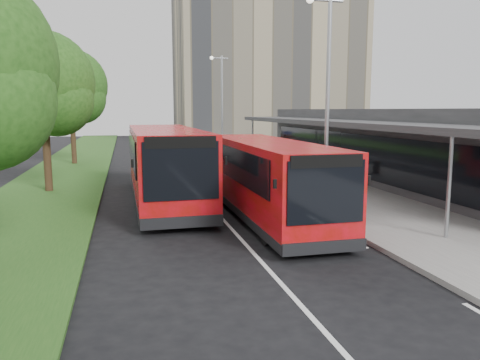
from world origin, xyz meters
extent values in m
plane|color=black|center=(0.00, 0.00, 0.00)|extent=(120.00, 120.00, 0.00)
cube|color=slate|center=(6.00, 20.00, 0.07)|extent=(5.00, 80.00, 0.15)
cube|color=#224E19|center=(-7.00, 20.00, 0.05)|extent=(5.00, 80.00, 0.10)
cube|color=silver|center=(0.00, 15.00, 0.01)|extent=(0.12, 70.00, 0.01)
cube|color=silver|center=(3.30, -2.00, 0.01)|extent=(0.12, 2.00, 0.01)
cube|color=silver|center=(3.30, 4.00, 0.01)|extent=(0.12, 2.00, 0.01)
cube|color=silver|center=(3.30, 10.00, 0.01)|extent=(0.12, 2.00, 0.01)
cube|color=silver|center=(3.30, 16.00, 0.01)|extent=(0.12, 2.00, 0.01)
cube|color=silver|center=(3.30, 22.00, 0.01)|extent=(0.12, 2.00, 0.01)
cube|color=silver|center=(3.30, 28.00, 0.01)|extent=(0.12, 2.00, 0.01)
cube|color=silver|center=(3.30, 34.00, 0.01)|extent=(0.12, 2.00, 0.01)
cube|color=silver|center=(3.30, 40.00, 0.01)|extent=(0.12, 2.00, 0.01)
cube|color=silver|center=(3.30, 46.00, 0.01)|extent=(0.12, 2.00, 0.01)
cube|color=tan|center=(14.00, 42.00, 9.00)|extent=(22.00, 12.00, 18.00)
cube|color=#2B2B2E|center=(11.00, 8.00, 2.00)|extent=(5.00, 26.00, 4.00)
cube|color=black|center=(8.48, 8.00, 1.60)|extent=(0.06, 24.00, 2.20)
cube|color=#2B2B2E|center=(7.20, 8.00, 3.30)|extent=(2.80, 26.00, 0.25)
cylinder|color=gray|center=(5.90, -3.00, 1.65)|extent=(0.12, 0.12, 3.30)
cylinder|color=gray|center=(5.90, 19.00, 1.65)|extent=(0.12, 0.12, 3.30)
cylinder|color=#392316|center=(-7.00, 9.00, 1.86)|extent=(0.36, 0.36, 3.73)
sphere|color=#1C4412|center=(-7.00, 9.00, 5.25)|extent=(4.74, 4.74, 4.74)
sphere|color=#1C4412|center=(-6.40, 8.60, 4.41)|extent=(3.39, 3.39, 3.39)
sphere|color=#1C4412|center=(-7.50, 9.50, 4.66)|extent=(3.73, 3.73, 3.73)
cylinder|color=#392316|center=(-7.00, 21.00, 2.02)|extent=(0.36, 0.36, 4.04)
sphere|color=#1C4412|center=(-7.00, 21.00, 5.69)|extent=(5.14, 5.14, 5.14)
sphere|color=#1C4412|center=(-6.40, 20.60, 4.77)|extent=(3.67, 3.67, 3.67)
sphere|color=#1C4412|center=(-7.50, 21.50, 5.05)|extent=(4.04, 4.04, 4.04)
cylinder|color=gray|center=(4.20, 2.00, 4.15)|extent=(0.16, 0.16, 8.00)
cylinder|color=gray|center=(4.00, 2.00, 7.95)|extent=(1.40, 0.10, 0.10)
cylinder|color=gray|center=(4.20, 22.00, 4.15)|extent=(0.16, 0.16, 8.00)
cylinder|color=gray|center=(4.00, 22.00, 7.95)|extent=(1.40, 0.10, 0.10)
sphere|color=silver|center=(3.40, 22.00, 7.95)|extent=(0.28, 0.28, 0.28)
cube|color=red|center=(1.61, 1.22, 1.59)|extent=(2.41, 9.95, 2.51)
cube|color=black|center=(1.61, 1.22, 0.36)|extent=(2.43, 9.97, 0.28)
cube|color=black|center=(1.63, -3.77, 1.85)|extent=(2.13, 0.06, 1.66)
cube|color=black|center=(1.59, 6.21, 1.99)|extent=(2.08, 0.06, 1.23)
cube|color=black|center=(0.41, 1.50, 2.03)|extent=(0.09, 8.52, 1.14)
cube|color=black|center=(2.81, 1.51, 2.03)|extent=(0.09, 8.52, 1.14)
cube|color=black|center=(1.63, -3.78, 0.38)|extent=(2.37, 0.09, 0.33)
cube|color=black|center=(1.63, -3.78, 2.65)|extent=(1.99, 0.05, 0.33)
cube|color=black|center=(0.31, -3.56, 2.08)|extent=(0.08, 0.08, 0.24)
cube|color=black|center=(2.96, -3.55, 2.08)|extent=(0.08, 0.08, 0.24)
cylinder|color=black|center=(0.63, -2.00, 0.43)|extent=(0.29, 0.85, 0.85)
cylinder|color=black|center=(2.62, -1.99, 0.43)|extent=(0.29, 0.85, 0.85)
cylinder|color=black|center=(0.60, 4.43, 0.43)|extent=(0.29, 0.85, 0.85)
cylinder|color=black|center=(2.59, 4.44, 0.43)|extent=(0.29, 0.85, 0.85)
cube|color=red|center=(-1.74, 5.26, 1.77)|extent=(2.74, 11.11, 2.80)
cube|color=black|center=(-1.74, 5.26, 0.40)|extent=(2.76, 11.13, 0.32)
cube|color=black|center=(-1.69, -0.30, 2.06)|extent=(2.38, 0.07, 1.85)
cube|color=black|center=(-1.80, 10.82, 2.22)|extent=(2.32, 0.07, 1.37)
cube|color=black|center=(-3.09, 5.56, 2.27)|extent=(0.14, 9.50, 1.27)
cube|color=black|center=(-0.41, 5.59, 2.27)|extent=(0.14, 9.50, 1.27)
cube|color=black|center=(-1.69, -0.31, 0.42)|extent=(2.64, 0.11, 0.37)
cube|color=black|center=(-1.69, -0.31, 2.96)|extent=(2.22, 0.06, 0.37)
cube|color=black|center=(-3.17, -0.09, 2.32)|extent=(0.08, 0.08, 0.26)
cube|color=black|center=(-0.22, -0.06, 2.32)|extent=(0.08, 0.08, 0.26)
cylinder|color=black|center=(-2.82, 1.66, 0.47)|extent=(0.33, 0.95, 0.95)
cylinder|color=black|center=(-0.60, 1.68, 0.47)|extent=(0.33, 0.95, 0.95)
cylinder|color=black|center=(-2.89, 8.83, 0.47)|extent=(0.33, 0.95, 0.95)
cylinder|color=black|center=(-0.67, 8.86, 0.47)|extent=(0.33, 0.95, 0.95)
cylinder|color=#3C2218|center=(5.73, 10.19, 0.54)|extent=(0.49, 0.49, 0.77)
cylinder|color=#ECA40C|center=(5.29, 19.25, 0.59)|extent=(0.16, 0.16, 0.87)
imported|color=#510D0B|center=(1.97, 36.87, 0.62)|extent=(2.22, 3.85, 1.23)
imported|color=navy|center=(-0.62, 44.09, 0.58)|extent=(2.38, 3.72, 1.16)
camera|label=1|loc=(-3.36, -14.75, 3.94)|focal=35.00mm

